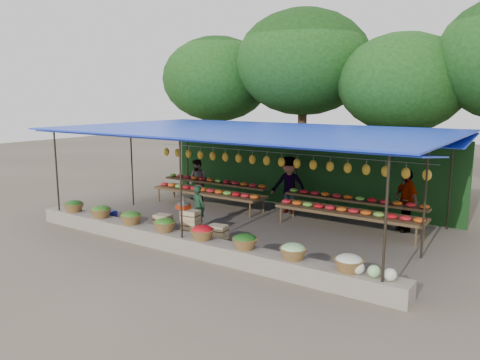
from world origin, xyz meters
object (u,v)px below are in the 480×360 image
Objects in this scene: weighing_scale at (183,206)px; blue_crate_front at (108,215)px; crate_counter at (190,227)px; blue_crate_back at (105,216)px; vendor_seated at (198,207)px.

weighing_scale is 0.72× the size of blue_crate_front.
crate_counter is 4.72× the size of blue_crate_back.
weighing_scale reaches higher than blue_crate_back.
blue_crate_front is (-3.31, 0.06, -0.16)m from crate_counter.
blue_crate_front is at bearing 179.01° from crate_counter.
blue_crate_back is (-3.08, -0.07, -0.70)m from weighing_scale.
weighing_scale is 0.90m from vendor_seated.
blue_crate_front is 0.98× the size of blue_crate_back.
crate_counter reaches higher than blue_crate_front.
crate_counter is 3.30m from blue_crate_back.
blue_crate_front is 0.13m from blue_crate_back.
blue_crate_front is (-3.09, 0.06, -0.71)m from weighing_scale.
vendor_seated is 3.08m from blue_crate_back.
vendor_seated is (-0.18, 0.85, -0.23)m from weighing_scale.
crate_counter is at bearing 0.00° from weighing_scale.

